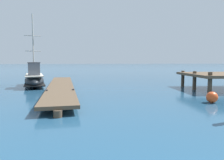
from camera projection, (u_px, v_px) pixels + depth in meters
name	position (u px, v px, depth m)	size (l,w,h in m)	color
floating_dock	(61.00, 86.00, 16.39)	(2.05, 16.45, 0.53)	brown
fishing_boat_1	(34.00, 79.00, 19.13)	(2.47, 6.48, 6.48)	black
mooring_buoy	(212.00, 97.00, 11.57)	(0.61, 0.61, 0.69)	#E04C1E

